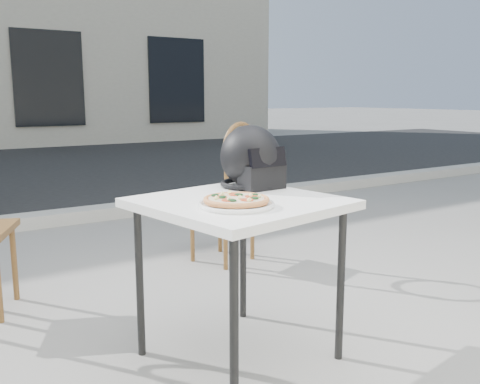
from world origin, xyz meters
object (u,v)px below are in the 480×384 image
helmet (252,160)px  cafe_chair_main (230,185)px  cafe_table_main (239,214)px  pizza (236,199)px  plate (236,205)px

helmet → cafe_chair_main: helmet is taller
helmet → cafe_table_main: bearing=-137.1°
cafe_table_main → cafe_chair_main: bearing=60.1°
helmet → cafe_chair_main: 1.17m
pizza → cafe_chair_main: 1.63m
pizza → plate: bearing=-129.0°
pizza → cafe_chair_main: cafe_chair_main is taller
pizza → helmet: bearing=48.9°
cafe_table_main → helmet: bearing=46.8°
pizza → helmet: size_ratio=1.07×
plate → pizza: size_ratio=0.92×
plate → helmet: size_ratio=0.98×
pizza → helmet: 0.51m
cafe_table_main → plate: bearing=-126.9°
cafe_chair_main → plate: bearing=39.8°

